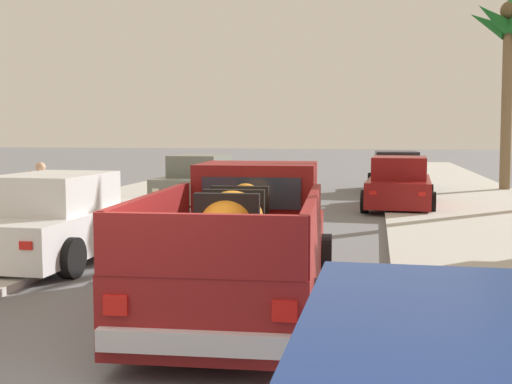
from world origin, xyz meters
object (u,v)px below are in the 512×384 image
(car_right_far, at_px, (396,173))
(car_left_mid, at_px, (58,220))
(car_left_near, at_px, (200,181))
(palm_tree_left_fore, at_px, (511,40))
(pedestrian, at_px, (41,192))
(car_right_mid, at_px, (399,185))
(pickup_truck, at_px, (244,245))

(car_right_far, bearing_deg, car_left_mid, -113.80)
(car_left_near, bearing_deg, palm_tree_left_fore, 30.38)
(palm_tree_left_fore, relative_size, pedestrian, 4.45)
(car_left_near, height_order, palm_tree_left_fore, palm_tree_left_fore)
(car_left_near, distance_m, car_left_mid, 9.06)
(car_left_near, distance_m, car_right_mid, 6.13)
(car_left_near, height_order, pedestrian, pedestrian)
(pickup_truck, bearing_deg, car_left_near, 108.31)
(car_right_mid, xyz_separation_m, pedestrian, (-8.03, -6.18, 0.20))
(car_right_far, bearing_deg, car_left_near, -140.47)
(pedestrian, bearing_deg, car_right_mid, 37.56)
(car_left_near, distance_m, palm_tree_left_fore, 12.90)
(palm_tree_left_fore, bearing_deg, car_right_far, -167.29)
(palm_tree_left_fore, bearing_deg, car_left_mid, -124.44)
(car_left_mid, height_order, car_right_mid, same)
(car_left_near, xyz_separation_m, car_right_mid, (6.13, -0.14, 0.00))
(pickup_truck, relative_size, car_right_mid, 1.22)
(car_left_near, distance_m, pedestrian, 6.60)
(pickup_truck, distance_m, car_left_mid, 4.53)
(palm_tree_left_fore, xyz_separation_m, pedestrian, (-12.19, -12.35, -4.72))
(pedestrian, bearing_deg, car_left_mid, -56.13)
(pickup_truck, relative_size, car_left_near, 1.23)
(car_right_far, distance_m, palm_tree_left_fore, 6.47)
(car_right_far, relative_size, palm_tree_left_fore, 0.61)
(pickup_truck, relative_size, palm_tree_left_fore, 0.75)
(car_right_far, bearing_deg, car_right_mid, -90.63)
(car_left_mid, relative_size, car_right_mid, 0.99)
(car_left_mid, xyz_separation_m, car_right_far, (6.25, 14.17, 0.00))
(pickup_truck, height_order, car_left_near, pickup_truck)
(pedestrian, bearing_deg, pickup_truck, -42.06)
(car_left_near, relative_size, pedestrian, 2.72)
(pickup_truck, height_order, pedestrian, pickup_truck)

